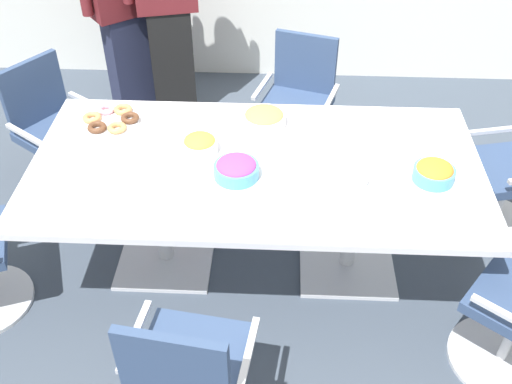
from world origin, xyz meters
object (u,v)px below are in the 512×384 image
Objects in this scene: snack_bowl_chips_yellow at (200,144)px; plate_stack at (346,179)px; office_chair_5 at (190,379)px; snack_bowl_chips_orange at (434,172)px; office_chair_3 at (58,137)px; snack_bowl_candy_mix at (236,168)px; person_standing_0 at (121,5)px; snack_bowl_cookies at (264,117)px; conference_table at (256,181)px; office_chair_2 at (297,110)px; donut_platter at (111,119)px.

snack_bowl_chips_yellow is 0.81m from plate_stack.
office_chair_5 reaches higher than snack_bowl_chips_orange.
office_chair_3 is 3.89× the size of snack_bowl_candy_mix.
person_standing_0 is 2.41m from plate_stack.
office_chair_3 is at bearing 37.06° from person_standing_0.
snack_bowl_candy_mix is 0.92× the size of snack_bowl_cookies.
person_standing_0 is (-0.85, 2.80, 0.49)m from office_chair_5.
snack_bowl_chips_orange is at bearing 99.29° from person_standing_0.
conference_table is at bearing -16.64° from snack_bowl_chips_yellow.
office_chair_3 is at bearing 130.44° from office_chair_5.
office_chair_3 is at bearing 147.77° from snack_bowl_candy_mix.
conference_table is at bearing 83.82° from person_standing_0.
office_chair_2 is 1.30m from plate_stack.
plate_stack is (1.81, -0.81, 0.36)m from office_chair_3.
office_chair_2 is at bearing 139.59° from office_chair_3.
person_standing_0 is at bearing -159.52° from office_chair_3.
plate_stack is at bearing -175.17° from snack_bowl_chips_orange.
donut_platter reaches higher than conference_table.
office_chair_3 reaches higher than plate_stack.
snack_bowl_chips_yellow is 0.87× the size of plate_stack.
office_chair_2 is 1.42m from snack_bowl_chips_orange.
snack_bowl_chips_yellow is at bearing 78.38° from office_chair_2.
snack_bowl_cookies is (0.26, 1.48, 0.39)m from office_chair_5.
office_chair_2 is 1.31m from snack_bowl_candy_mix.
office_chair_2 is 4.72× the size of snack_bowl_chips_yellow.
snack_bowl_chips_yellow reaches higher than conference_table.
snack_bowl_chips_orange is at bearing 0.99° from snack_bowl_candy_mix.
office_chair_5 is at bearing -97.96° from snack_bowl_candy_mix.
snack_bowl_chips_yellow is at bearing 95.61° from office_chair_3.
snack_bowl_chips_yellow is at bearing -139.36° from snack_bowl_cookies.
person_standing_0 reaches higher than snack_bowl_chips_orange.
plate_stack is (0.47, -0.14, 0.14)m from conference_table.
snack_bowl_chips_orange is (1.22, -0.19, 0.00)m from snack_bowl_chips_yellow.
snack_bowl_candy_mix is 0.51m from snack_bowl_cookies.
snack_bowl_cookies is 1.31× the size of snack_bowl_chips_yellow.
snack_bowl_chips_yellow is at bearing 135.83° from snack_bowl_candy_mix.
conference_table is 9.48× the size of snack_bowl_cookies.
donut_platter is 1.41m from plate_stack.
donut_platter reaches higher than plate_stack.
person_standing_0 is 5.21× the size of donut_platter.
office_chair_2 reaches higher than donut_platter.
snack_bowl_candy_mix is 1.01m from snack_bowl_chips_orange.
plate_stack is at bearing -16.18° from conference_table.
snack_bowl_candy_mix is 0.71× the size of donut_platter.
office_chair_5 reaches higher than plate_stack.
office_chair_3 is 1.17m from person_standing_0.
snack_bowl_chips_yellow is (-0.21, 0.21, -0.00)m from snack_bowl_candy_mix.
plate_stack is at bearing -49.76° from snack_bowl_cookies.
conference_table is 0.42m from snack_bowl_cookies.
snack_bowl_chips_yellow is at bearing 101.89° from office_chair_5.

